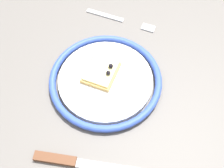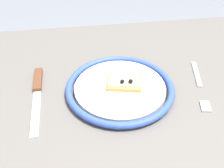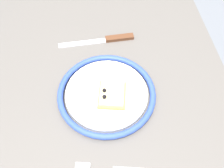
{
  "view_description": "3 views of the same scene",
  "coord_description": "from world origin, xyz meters",
  "px_view_note": "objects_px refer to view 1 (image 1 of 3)",
  "views": [
    {
      "loc": [
        0.43,
        0.03,
        1.4
      ],
      "look_at": [
        0.07,
        -0.03,
        0.81
      ],
      "focal_mm": 48.15,
      "sensor_mm": 36.0,
      "label": 1
    },
    {
      "loc": [
        0.15,
        0.49,
        1.25
      ],
      "look_at": [
        0.07,
        -0.06,
        0.8
      ],
      "focal_mm": 45.82,
      "sensor_mm": 36.0,
      "label": 2
    },
    {
      "loc": [
        -0.38,
        -0.0,
        1.47
      ],
      "look_at": [
        0.06,
        -0.07,
        0.81
      ],
      "focal_mm": 46.52,
      "sensor_mm": 36.0,
      "label": 3
    }
  ],
  "objects_px": {
    "plate": "(106,80)",
    "pizza_slice_near": "(101,72)",
    "fork": "(121,20)",
    "dining_table": "(127,86)",
    "knife": "(70,161)"
  },
  "relations": [
    {
      "from": "plate",
      "to": "pizza_slice_near",
      "type": "relative_size",
      "value": 2.75
    },
    {
      "from": "pizza_slice_near",
      "to": "fork",
      "type": "distance_m",
      "value": 0.2
    },
    {
      "from": "dining_table",
      "to": "knife",
      "type": "height_order",
      "value": "knife"
    },
    {
      "from": "pizza_slice_near",
      "to": "fork",
      "type": "height_order",
      "value": "pizza_slice_near"
    },
    {
      "from": "plate",
      "to": "pizza_slice_near",
      "type": "xyz_separation_m",
      "value": [
        -0.01,
        -0.01,
        0.01
      ]
    },
    {
      "from": "dining_table",
      "to": "fork",
      "type": "relative_size",
      "value": 5.89
    },
    {
      "from": "knife",
      "to": "fork",
      "type": "height_order",
      "value": "knife"
    },
    {
      "from": "plate",
      "to": "pizza_slice_near",
      "type": "bearing_deg",
      "value": -135.23
    },
    {
      "from": "pizza_slice_near",
      "to": "knife",
      "type": "xyz_separation_m",
      "value": [
        0.22,
        -0.03,
        -0.02
      ]
    },
    {
      "from": "dining_table",
      "to": "fork",
      "type": "distance_m",
      "value": 0.19
    },
    {
      "from": "plate",
      "to": "fork",
      "type": "bearing_deg",
      "value": 178.11
    },
    {
      "from": "pizza_slice_near",
      "to": "fork",
      "type": "xyz_separation_m",
      "value": [
        -0.2,
        0.02,
        -0.02
      ]
    },
    {
      "from": "plate",
      "to": "fork",
      "type": "relative_size",
      "value": 1.36
    },
    {
      "from": "pizza_slice_near",
      "to": "knife",
      "type": "height_order",
      "value": "pizza_slice_near"
    },
    {
      "from": "dining_table",
      "to": "plate",
      "type": "height_order",
      "value": "plate"
    }
  ]
}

